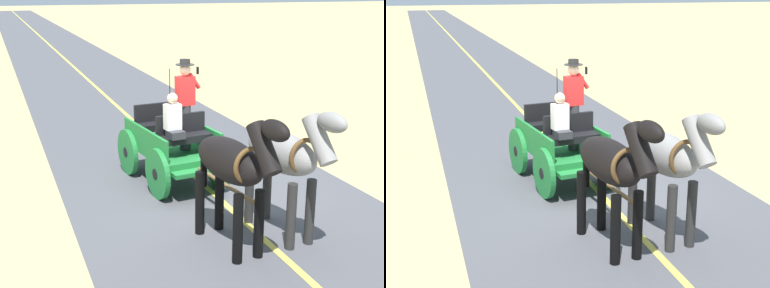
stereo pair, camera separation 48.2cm
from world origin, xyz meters
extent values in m
plane|color=tan|center=(0.00, 0.00, 0.00)|extent=(200.00, 200.00, 0.00)
cube|color=#4C4C51|center=(0.00, 0.00, 0.00)|extent=(5.53, 160.00, 0.01)
cube|color=#DBCC4C|center=(0.00, 0.00, 0.01)|extent=(0.12, 160.00, 0.00)
cube|color=#1E7233|center=(0.51, -0.85, 0.66)|extent=(1.46, 2.33, 0.12)
cube|color=#1E7233|center=(-0.06, -0.92, 0.94)|extent=(0.31, 2.08, 0.44)
cube|color=#1E7233|center=(1.07, -0.78, 0.94)|extent=(0.31, 2.08, 0.44)
cube|color=#1E7233|center=(0.36, 0.36, 0.56)|extent=(1.10, 0.37, 0.08)
cube|color=#1E7233|center=(0.65, -2.04, 0.48)|extent=(0.74, 0.29, 0.06)
cube|color=black|center=(0.43, -0.25, 1.04)|extent=(1.06, 0.48, 0.14)
cube|color=black|center=(0.46, -0.43, 1.26)|extent=(1.02, 0.20, 0.44)
cube|color=black|center=(0.57, -1.34, 1.04)|extent=(1.06, 0.48, 0.14)
cube|color=black|center=(0.59, -1.52, 1.26)|extent=(1.02, 0.20, 0.44)
cylinder|color=#1E7233|center=(-0.23, -0.17, 0.48)|extent=(0.22, 0.97, 0.96)
cylinder|color=black|center=(-0.23, -0.17, 0.48)|extent=(0.14, 0.22, 0.21)
cylinder|color=#1E7233|center=(1.06, -0.01, 0.48)|extent=(0.22, 0.97, 0.96)
cylinder|color=black|center=(1.06, -0.01, 0.48)|extent=(0.14, 0.22, 0.21)
cylinder|color=#1E7233|center=(-0.04, -1.70, 0.48)|extent=(0.22, 0.97, 0.96)
cylinder|color=black|center=(-0.04, -1.70, 0.48)|extent=(0.14, 0.22, 0.21)
cylinder|color=#1E7233|center=(1.25, -1.54, 0.48)|extent=(0.22, 0.97, 0.96)
cylinder|color=black|center=(1.25, -1.54, 0.48)|extent=(0.14, 0.22, 0.21)
cylinder|color=brown|center=(0.24, 1.33, 0.61)|extent=(0.31, 1.99, 0.07)
cylinder|color=black|center=(0.73, -0.22, 1.74)|extent=(0.02, 0.02, 1.30)
cylinder|color=#2D2D33|center=(0.32, -0.54, 1.17)|extent=(0.22, 0.22, 0.90)
cube|color=red|center=(0.32, -0.54, 1.90)|extent=(0.36, 0.26, 0.56)
sphere|color=beige|center=(0.32, -0.54, 2.30)|extent=(0.22, 0.22, 0.22)
cylinder|color=black|center=(0.32, -0.54, 2.40)|extent=(0.36, 0.36, 0.01)
cylinder|color=black|center=(0.32, -0.54, 2.45)|extent=(0.20, 0.20, 0.10)
cylinder|color=red|center=(0.13, -0.53, 2.08)|extent=(0.27, 0.11, 0.32)
cube|color=black|center=(0.07, -0.51, 2.28)|extent=(0.03, 0.07, 0.14)
cube|color=#2D2D33|center=(0.67, -0.10, 1.18)|extent=(0.32, 0.35, 0.14)
cube|color=silver|center=(0.68, -0.22, 1.49)|extent=(0.32, 0.23, 0.48)
sphere|color=beige|center=(0.68, -0.22, 1.84)|extent=(0.20, 0.20, 0.20)
ellipsoid|color=gray|center=(-0.32, 2.07, 1.37)|extent=(0.79, 1.63, 0.64)
cylinder|color=#272726|center=(-0.58, 2.58, 0.53)|extent=(0.15, 0.15, 1.05)
cylinder|color=#272726|center=(-0.22, 2.63, 0.53)|extent=(0.15, 0.15, 1.05)
cylinder|color=#272726|center=(-0.42, 1.50, 0.53)|extent=(0.15, 0.15, 1.05)
cylinder|color=#272726|center=(-0.06, 1.55, 0.53)|extent=(0.15, 0.15, 1.05)
cylinder|color=gray|center=(-0.45, 2.90, 1.77)|extent=(0.35, 0.68, 0.73)
ellipsoid|color=gray|center=(-0.48, 3.12, 2.07)|extent=(0.30, 0.57, 0.28)
cube|color=#272726|center=(-0.44, 2.88, 1.81)|extent=(0.13, 0.51, 0.56)
cylinder|color=#272726|center=(-0.21, 1.33, 1.07)|extent=(0.11, 0.11, 0.70)
torus|color=brown|center=(-0.40, 2.61, 1.45)|extent=(0.55, 0.15, 0.55)
ellipsoid|color=black|center=(0.61, 2.18, 1.37)|extent=(0.78, 1.63, 0.64)
cylinder|color=black|center=(0.35, 2.69, 0.53)|extent=(0.15, 0.15, 1.05)
cylinder|color=black|center=(0.71, 2.75, 0.53)|extent=(0.15, 0.15, 1.05)
cylinder|color=black|center=(0.51, 1.61, 0.53)|extent=(0.15, 0.15, 1.05)
cylinder|color=black|center=(0.87, 1.67, 0.53)|extent=(0.15, 0.15, 1.05)
cylinder|color=black|center=(0.48, 3.02, 1.77)|extent=(0.35, 0.68, 0.73)
ellipsoid|color=black|center=(0.45, 3.23, 2.07)|extent=(0.30, 0.57, 0.28)
cube|color=black|center=(0.49, 3.00, 1.81)|extent=(0.13, 0.51, 0.56)
cylinder|color=black|center=(0.71, 1.45, 1.07)|extent=(0.11, 0.11, 0.70)
torus|color=brown|center=(0.53, 2.72, 1.45)|extent=(0.55, 0.15, 0.55)
camera|label=1|loc=(3.75, 9.09, 3.86)|focal=50.65mm
camera|label=2|loc=(3.30, 9.24, 3.86)|focal=50.65mm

